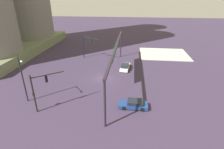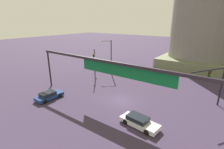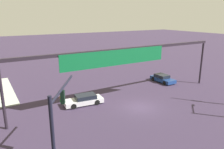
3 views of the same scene
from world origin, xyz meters
name	(u,v)px [view 3 (image 3 of 3)]	position (x,y,z in m)	size (l,w,h in m)	color
ground_plane	(140,107)	(0.00, 0.00, 0.00)	(218.97, 218.97, 0.00)	#392C44
traffic_signal_opposite_side	(58,119)	(11.52, 6.00, 4.15)	(3.37, 5.22, 6.20)	black
overhead_sign_gantry	(125,56)	(0.53, -2.60, 5.83)	(28.57, 0.43, 6.79)	#251E27
sedan_car_approaching	(162,78)	(-9.51, -6.27, 0.57)	(1.94, 4.30, 1.21)	navy
sedan_car_waiting_far	(84,100)	(5.27, -4.32, 0.58)	(4.86, 2.27, 1.21)	silver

